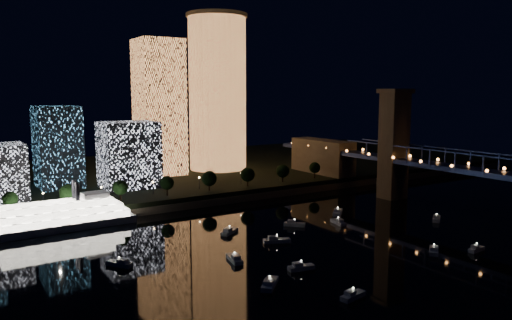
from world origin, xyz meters
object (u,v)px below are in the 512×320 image
(tower_rectangular, at_px, (159,108))
(riverboat, at_px, (50,218))
(tower_cylindrical, at_px, (217,93))
(truss_bridge, at_px, (486,177))

(tower_rectangular, relative_size, riverboat, 1.22)
(tower_rectangular, xyz_separation_m, riverboat, (-68.20, -67.31, -36.01))
(riverboat, bearing_deg, tower_rectangular, 44.62)
(tower_cylindrical, bearing_deg, truss_bridge, -73.64)
(tower_rectangular, distance_m, riverboat, 102.37)
(truss_bridge, height_order, riverboat, truss_bridge)
(tower_rectangular, distance_m, truss_bridge, 160.57)
(riverboat, bearing_deg, truss_bridge, -26.60)
(tower_cylindrical, xyz_separation_m, tower_rectangular, (-34.87, -0.12, -7.90))
(tower_cylindrical, relative_size, riverboat, 1.49)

